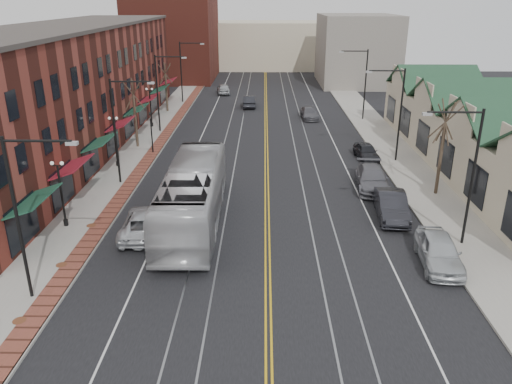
{
  "coord_description": "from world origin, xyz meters",
  "views": [
    {
      "loc": [
        -0.26,
        -20.54,
        13.73
      ],
      "look_at": [
        -0.74,
        9.29,
        2.0
      ],
      "focal_mm": 35.0,
      "sensor_mm": 36.0,
      "label": 1
    }
  ],
  "objects_px": {
    "transit_bus": "(193,195)",
    "parked_car_c": "(372,178)",
    "parked_suv": "(145,222)",
    "parked_car_d": "(366,151)",
    "parked_car_a": "(439,251)",
    "parked_car_b": "(392,206)"
  },
  "relations": [
    {
      "from": "parked_car_a",
      "to": "parked_car_d",
      "type": "xyz_separation_m",
      "value": [
        -0.3,
        19.11,
        -0.14
      ]
    },
    {
      "from": "transit_bus",
      "to": "parked_car_b",
      "type": "height_order",
      "value": "transit_bus"
    },
    {
      "from": "parked_suv",
      "to": "parked_car_d",
      "type": "xyz_separation_m",
      "value": [
        16.5,
        15.54,
        -0.08
      ]
    },
    {
      "from": "parked_car_b",
      "to": "parked_suv",
      "type": "bearing_deg",
      "value": -165.37
    },
    {
      "from": "parked_car_a",
      "to": "parked_car_d",
      "type": "relative_size",
      "value": 1.2
    },
    {
      "from": "parked_car_b",
      "to": "parked_car_c",
      "type": "height_order",
      "value": "parked_car_b"
    },
    {
      "from": "parked_suv",
      "to": "parked_car_b",
      "type": "bearing_deg",
      "value": -173.3
    },
    {
      "from": "parked_suv",
      "to": "parked_car_b",
      "type": "xyz_separation_m",
      "value": [
        15.72,
        2.72,
        0.06
      ]
    },
    {
      "from": "parked_car_a",
      "to": "parked_car_c",
      "type": "relative_size",
      "value": 0.89
    },
    {
      "from": "parked_car_b",
      "to": "parked_car_c",
      "type": "relative_size",
      "value": 0.91
    },
    {
      "from": "parked_suv",
      "to": "parked_car_a",
      "type": "distance_m",
      "value": 17.18
    },
    {
      "from": "parked_car_c",
      "to": "transit_bus",
      "type": "bearing_deg",
      "value": -147.81
    },
    {
      "from": "parked_suv",
      "to": "parked_car_d",
      "type": "relative_size",
      "value": 1.36
    },
    {
      "from": "transit_bus",
      "to": "parked_car_d",
      "type": "xyz_separation_m",
      "value": [
        13.74,
        13.9,
        -1.24
      ]
    },
    {
      "from": "transit_bus",
      "to": "parked_car_a",
      "type": "height_order",
      "value": "transit_bus"
    },
    {
      "from": "parked_car_a",
      "to": "parked_car_c",
      "type": "xyz_separation_m",
      "value": [
        -1.31,
        11.67,
        -0.03
      ]
    },
    {
      "from": "parked_car_a",
      "to": "parked_car_c",
      "type": "distance_m",
      "value": 11.74
    },
    {
      "from": "parked_car_b",
      "to": "parked_car_c",
      "type": "bearing_deg",
      "value": 97.18
    },
    {
      "from": "transit_bus",
      "to": "parked_car_c",
      "type": "bearing_deg",
      "value": -153.8
    },
    {
      "from": "parked_suv",
      "to": "parked_car_c",
      "type": "relative_size",
      "value": 1.0
    },
    {
      "from": "transit_bus",
      "to": "parked_car_a",
      "type": "bearing_deg",
      "value": 158.95
    },
    {
      "from": "transit_bus",
      "to": "parked_car_a",
      "type": "distance_m",
      "value": 15.01
    }
  ]
}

